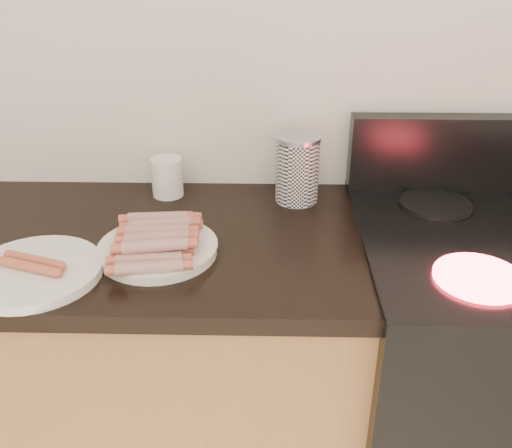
{
  "coord_description": "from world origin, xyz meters",
  "views": [
    {
      "loc": [
        0.18,
        0.53,
        1.54
      ],
      "look_at": [
        0.16,
        1.62,
        0.97
      ],
      "focal_mm": 40.0,
      "sensor_mm": 36.0,
      "label": 1
    }
  ],
  "objects_px": {
    "stove": "(491,390)",
    "mug": "(167,177)",
    "main_plate": "(158,250)",
    "side_plate": "(34,272)",
    "canister": "(297,169)"
  },
  "relations": [
    {
      "from": "stove",
      "to": "mug",
      "type": "height_order",
      "value": "mug"
    },
    {
      "from": "main_plate",
      "to": "mug",
      "type": "height_order",
      "value": "mug"
    },
    {
      "from": "main_plate",
      "to": "mug",
      "type": "relative_size",
      "value": 2.51
    },
    {
      "from": "stove",
      "to": "mug",
      "type": "xyz_separation_m",
      "value": [
        -0.86,
        0.24,
        0.5
      ]
    },
    {
      "from": "stove",
      "to": "side_plate",
      "type": "height_order",
      "value": "side_plate"
    },
    {
      "from": "main_plate",
      "to": "canister",
      "type": "distance_m",
      "value": 0.43
    },
    {
      "from": "main_plate",
      "to": "mug",
      "type": "distance_m",
      "value": 0.31
    },
    {
      "from": "side_plate",
      "to": "stove",
      "type": "bearing_deg",
      "value": 8.5
    },
    {
      "from": "stove",
      "to": "canister",
      "type": "distance_m",
      "value": 0.78
    },
    {
      "from": "stove",
      "to": "main_plate",
      "type": "xyz_separation_m",
      "value": [
        -0.84,
        -0.06,
        0.45
      ]
    },
    {
      "from": "side_plate",
      "to": "mug",
      "type": "bearing_deg",
      "value": 62.34
    },
    {
      "from": "main_plate",
      "to": "mug",
      "type": "bearing_deg",
      "value": 94.98
    },
    {
      "from": "side_plate",
      "to": "canister",
      "type": "relative_size",
      "value": 1.58
    },
    {
      "from": "stove",
      "to": "side_plate",
      "type": "bearing_deg",
      "value": -171.5
    },
    {
      "from": "canister",
      "to": "mug",
      "type": "xyz_separation_m",
      "value": [
        -0.34,
        0.03,
        -0.04
      ]
    }
  ]
}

